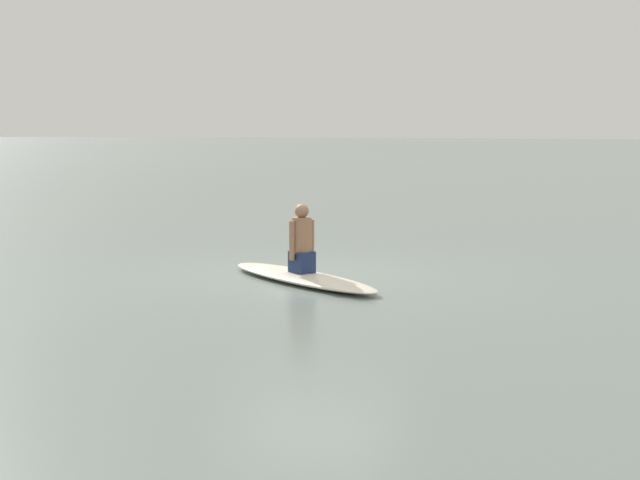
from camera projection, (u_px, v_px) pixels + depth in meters
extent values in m
plane|color=slate|center=(312.00, 275.00, 13.03)|extent=(400.00, 400.00, 0.00)
ellipsoid|color=silver|center=(302.00, 277.00, 12.44)|extent=(3.17, 1.99, 0.14)
cube|color=navy|center=(302.00, 262.00, 12.41)|extent=(0.39, 0.37, 0.30)
cylinder|color=#9E7051|center=(302.00, 235.00, 12.37)|extent=(0.37, 0.37, 0.49)
sphere|color=#9E7051|center=(302.00, 211.00, 12.33)|extent=(0.20, 0.20, 0.20)
cylinder|color=#9E7051|center=(312.00, 239.00, 12.48)|extent=(0.10, 0.10, 0.54)
cylinder|color=#9E7051|center=(292.00, 241.00, 12.27)|extent=(0.10, 0.10, 0.54)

